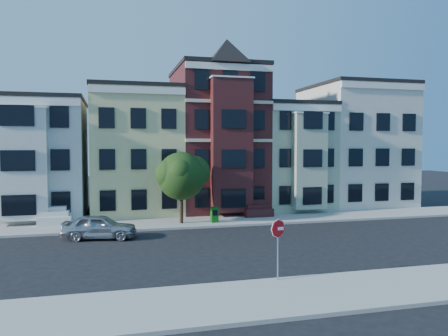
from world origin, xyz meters
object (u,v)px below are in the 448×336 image
object	(u,v)px
newspaper_box	(214,215)
stop_sign	(278,246)
fire_hydrant	(87,225)
street_tree	(181,179)
parked_car	(100,227)

from	to	relation	value
newspaper_box	stop_sign	world-z (taller)	stop_sign
stop_sign	fire_hydrant	bearing A→B (deg)	121.40
street_tree	fire_hydrant	distance (m)	6.96
fire_hydrant	stop_sign	world-z (taller)	stop_sign
street_tree	fire_hydrant	world-z (taller)	street_tree
parked_car	fire_hydrant	size ratio (longest dim) A/B	6.11
newspaper_box	stop_sign	size ratio (longest dim) A/B	0.39
street_tree	stop_sign	distance (m)	14.06
parked_car	fire_hydrant	distance (m)	2.15
parked_car	fire_hydrant	world-z (taller)	parked_car
fire_hydrant	stop_sign	distance (m)	14.97
street_tree	newspaper_box	distance (m)	3.44
street_tree	newspaper_box	bearing A→B (deg)	-7.27
newspaper_box	fire_hydrant	bearing A→B (deg)	-176.35
stop_sign	parked_car	bearing A→B (deg)	123.14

